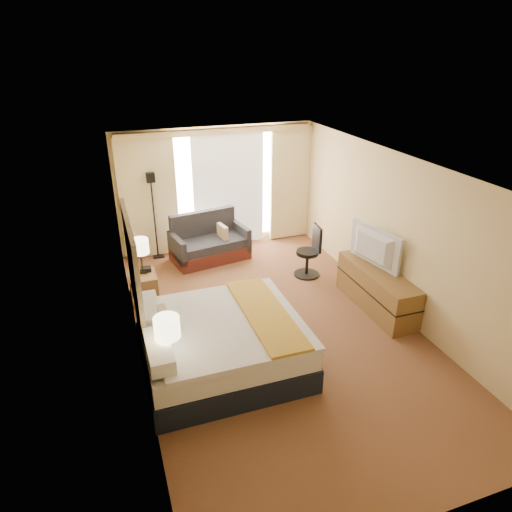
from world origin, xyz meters
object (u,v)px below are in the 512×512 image
object	(u,v)px
nightstand_right	(144,289)
floor_lamp	(152,199)
bed	(221,343)
desk_chair	(310,254)
loveseat	(209,244)
lamp_left	(167,328)
nightstand_left	(168,381)
lamp_right	(140,247)
television	(370,248)
media_dresser	(376,289)

from	to	relation	value
nightstand_right	floor_lamp	bearing A→B (deg)	75.22
bed	desk_chair	xyz separation A→B (m)	(2.35, 2.12, 0.07)
loveseat	lamp_left	distance (m)	4.23
nightstand_left	floor_lamp	size ratio (longest dim) A/B	0.30
floor_lamp	desk_chair	xyz separation A→B (m)	(2.67, -1.83, -0.83)
nightstand_right	bed	distance (m)	2.25
lamp_right	television	distance (m)	3.85
lamp_left	bed	bearing A→B (deg)	28.28
bed	loveseat	world-z (taller)	bed
bed	lamp_left	world-z (taller)	lamp_left
bed	nightstand_left	bearing A→B (deg)	-153.68
nightstand_left	lamp_left	xyz separation A→B (m)	(0.06, -0.00, 0.79)
lamp_left	television	xyz separation A→B (m)	(3.59, 1.31, -0.04)
media_dresser	lamp_left	bearing A→B (deg)	-163.86
lamp_right	loveseat	bearing A→B (deg)	41.65
media_dresser	lamp_left	world-z (taller)	lamp_left
bed	floor_lamp	world-z (taller)	floor_lamp
television	loveseat	bearing A→B (deg)	29.06
loveseat	desk_chair	distance (m)	2.16
loveseat	desk_chair	bearing A→B (deg)	-49.86
nightstand_right	television	xyz separation A→B (m)	(3.65, -1.20, 0.75)
nightstand_right	media_dresser	distance (m)	3.97
lamp_left	lamp_right	xyz separation A→B (m)	(-0.04, 2.58, -0.03)
nightstand_left	television	world-z (taller)	television
lamp_right	television	bearing A→B (deg)	-19.38
nightstand_right	floor_lamp	world-z (taller)	floor_lamp
bed	loveseat	bearing A→B (deg)	78.75
bed	television	world-z (taller)	television
floor_lamp	lamp_right	world-z (taller)	floor_lamp
bed	media_dresser	bearing A→B (deg)	12.67
nightstand_left	lamp_left	world-z (taller)	lamp_left
floor_lamp	lamp_left	size ratio (longest dim) A/B	2.75
bed	lamp_right	world-z (taller)	lamp_right
nightstand_left	loveseat	bearing A→B (deg)	68.89
lamp_left	television	distance (m)	3.82
nightstand_right	television	size ratio (longest dim) A/B	0.49
loveseat	floor_lamp	distance (m)	1.47
floor_lamp	lamp_right	distance (m)	1.85
bed	lamp_left	bearing A→B (deg)	-151.72
floor_lamp	desk_chair	distance (m)	3.34
nightstand_right	desk_chair	xyz separation A→B (m)	(3.16, 0.02, 0.18)
nightstand_left	lamp_left	size ratio (longest dim) A/B	0.83
nightstand_right	nightstand_left	bearing A→B (deg)	-90.00
desk_chair	nightstand_left	bearing A→B (deg)	-135.16
nightstand_right	lamp_right	xyz separation A→B (m)	(0.02, 0.08, 0.76)
bed	lamp_right	bearing A→B (deg)	109.88
loveseat	lamp_left	xyz separation A→B (m)	(-1.45, -3.90, 0.74)
television	lamp_right	bearing A→B (deg)	60.11
floor_lamp	television	world-z (taller)	floor_lamp
bed	desk_chair	distance (m)	3.17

